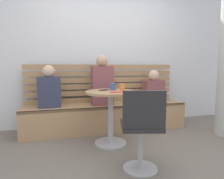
{
  "coord_description": "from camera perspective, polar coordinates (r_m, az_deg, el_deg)",
  "views": [
    {
      "loc": [
        -0.78,
        -2.03,
        1.07
      ],
      "look_at": [
        -0.05,
        0.66,
        0.75
      ],
      "focal_mm": 32.05,
      "sensor_mm": 36.0,
      "label": 1
    }
  ],
  "objects": [
    {
      "name": "white_chair",
      "position": [
        2.04,
        8.53,
        -10.76
      ],
      "size": [
        0.49,
        0.49,
        0.85
      ],
      "color": "#ADADB2",
      "rests_on": "ground"
    },
    {
      "name": "booth_bench",
      "position": [
        3.43,
        -1.64,
        -7.8
      ],
      "size": [
        2.7,
        0.52,
        0.44
      ],
      "color": "tan",
      "rests_on": "ground"
    },
    {
      "name": "cup_mug_blue",
      "position": [
        2.83,
        0.27,
        0.82
      ],
      "size": [
        0.08,
        0.08,
        0.09
      ],
      "primitive_type": "cylinder",
      "color": "#3D5B9E",
      "rests_on": "cafe_table"
    },
    {
      "name": "person_child_left",
      "position": [
        3.25,
        -17.45,
        0.21
      ],
      "size": [
        0.34,
        0.22,
        0.65
      ],
      "color": "#333851",
      "rests_on": "booth_bench"
    },
    {
      "name": "person_child_middle",
      "position": [
        3.63,
        11.74,
        0.38
      ],
      "size": [
        0.34,
        0.22,
        0.57
      ],
      "color": "brown",
      "rests_on": "booth_bench"
    },
    {
      "name": "cup_tumbler_orange",
      "position": [
        2.7,
        2.92,
        0.6
      ],
      "size": [
        0.07,
        0.07,
        0.1
      ],
      "primitive_type": "cylinder",
      "color": "orange",
      "rests_on": "cafe_table"
    },
    {
      "name": "plate_small",
      "position": [
        2.59,
        1.31,
        -0.63
      ],
      "size": [
        0.17,
        0.17,
        0.01
      ],
      "primitive_type": "cylinder",
      "color": "#DB4C42",
      "rests_on": "cafe_table"
    },
    {
      "name": "person_adult",
      "position": [
        3.28,
        -2.85,
        1.97
      ],
      "size": [
        0.34,
        0.22,
        0.82
      ],
      "color": "brown",
      "rests_on": "booth_bench"
    },
    {
      "name": "cafe_table",
      "position": [
        2.74,
        -0.41,
        -5.07
      ],
      "size": [
        0.68,
        0.68,
        0.74
      ],
      "color": "#ADADB2",
      "rests_on": "ground"
    },
    {
      "name": "phone_on_table",
      "position": [
        2.8,
        -2.3,
        -0.14
      ],
      "size": [
        0.16,
        0.12,
        0.01
      ],
      "primitive_type": "cube",
      "rotation": [
        0.0,
        0.0,
        2.02
      ],
      "color": "black",
      "rests_on": "cafe_table"
    },
    {
      "name": "back_wall",
      "position": [
        3.77,
        -3.33,
        12.31
      ],
      "size": [
        5.2,
        0.1,
        2.9
      ],
      "primitive_type": "cube",
      "color": "silver",
      "rests_on": "ground"
    },
    {
      "name": "booth_backrest",
      "position": [
        3.57,
        -2.59,
        1.84
      ],
      "size": [
        2.65,
        0.04,
        0.67
      ],
      "color": "#A68157",
      "rests_on": "booth_bench"
    },
    {
      "name": "ground",
      "position": [
        2.42,
        5.52,
        -19.69
      ],
      "size": [
        8.0,
        8.0,
        0.0
      ],
      "primitive_type": "plane",
      "color": "#70665B"
    }
  ]
}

